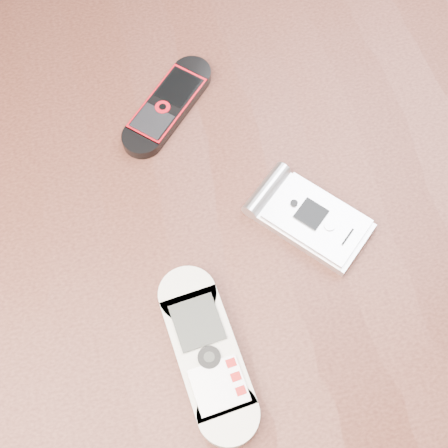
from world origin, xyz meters
TOP-DOWN VIEW (x-y plane):
  - ground at (0.00, 0.00)m, footprint 4.00×4.00m
  - table at (0.00, 0.00)m, footprint 1.20×0.80m
  - nokia_white at (-0.04, -0.12)m, footprint 0.07×0.17m
  - nokia_black_red at (-0.02, 0.15)m, footprint 0.12×0.13m
  - motorola_razr at (0.09, -0.01)m, footprint 0.12×0.13m

SIDE VIEW (x-z plane):
  - ground at x=0.00m, z-range 0.00..0.00m
  - table at x=0.00m, z-range 0.27..1.02m
  - nokia_black_red at x=-0.02m, z-range 0.75..0.76m
  - motorola_razr at x=0.09m, z-range 0.75..0.77m
  - nokia_white at x=-0.04m, z-range 0.75..0.77m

